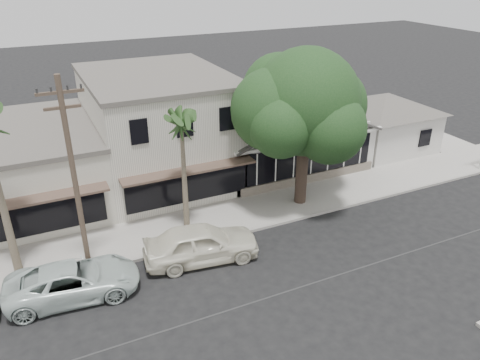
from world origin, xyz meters
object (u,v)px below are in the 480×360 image
car_0 (201,243)px  shade_tree (302,104)px  car_2 (73,281)px  utility_pole (74,176)px

car_0 → shade_tree: 9.18m
car_2 → car_0: bearing=-83.2°
utility_pole → shade_tree: bearing=7.6°
shade_tree → car_0: bearing=-156.8°
car_2 → shade_tree: size_ratio=0.61×
utility_pole → car_2: (-0.83, -1.56, -4.03)m
car_0 → utility_pole: bearing=81.8°
car_0 → shade_tree: shade_tree is taller
car_0 → shade_tree: (7.09, 3.04, 4.97)m
car_0 → car_2: car_0 is taller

